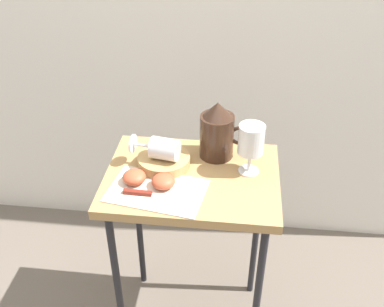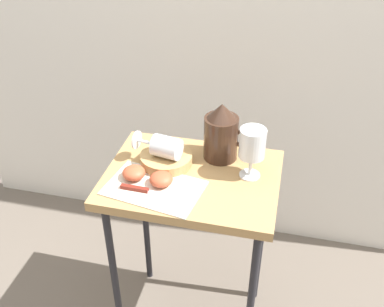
{
  "view_description": "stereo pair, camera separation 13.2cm",
  "coord_description": "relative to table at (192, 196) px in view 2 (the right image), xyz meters",
  "views": [
    {
      "loc": [
        0.12,
        -1.09,
        1.53
      ],
      "look_at": [
        0.0,
        0.0,
        0.79
      ],
      "focal_mm": 41.72,
      "sensor_mm": 36.0,
      "label": 1
    },
    {
      "loc": [
        0.25,
        -1.07,
        1.53
      ],
      "look_at": [
        0.0,
        0.0,
        0.79
      ],
      "focal_mm": 41.72,
      "sensor_mm": 36.0,
      "label": 2
    }
  ],
  "objects": [
    {
      "name": "wine_glass_upright",
      "position": [
        0.17,
        0.04,
        0.19
      ],
      "size": [
        0.08,
        0.08,
        0.16
      ],
      "color": "silver",
      "rests_on": "table"
    },
    {
      "name": "basket_tray",
      "position": [
        -0.09,
        0.04,
        0.1
      ],
      "size": [
        0.16,
        0.16,
        0.03
      ],
      "primitive_type": "cylinder",
      "color": "tan",
      "rests_on": "table"
    },
    {
      "name": "apple_half_left",
      "position": [
        -0.17,
        -0.06,
        0.11
      ],
      "size": [
        0.07,
        0.07,
        0.04
      ],
      "primitive_type": "ellipsoid",
      "color": "#C15133",
      "rests_on": "linen_napkin"
    },
    {
      "name": "pitcher",
      "position": [
        0.07,
        0.12,
        0.16
      ],
      "size": [
        0.16,
        0.11,
        0.19
      ],
      "color": "#382319",
      "rests_on": "table"
    },
    {
      "name": "knife",
      "position": [
        -0.11,
        -0.12,
        0.09
      ],
      "size": [
        0.23,
        0.02,
        0.01
      ],
      "color": "silver",
      "rests_on": "linen_napkin"
    },
    {
      "name": "table",
      "position": [
        0.0,
        0.0,
        0.0
      ],
      "size": [
        0.53,
        0.4,
        0.71
      ],
      "color": "#AD8451",
      "rests_on": "ground_plane"
    },
    {
      "name": "apple_half_right",
      "position": [
        -0.08,
        -0.07,
        0.11
      ],
      "size": [
        0.07,
        0.07,
        0.04
      ],
      "primitive_type": "ellipsoid",
      "color": "#C15133",
      "rests_on": "linen_napkin"
    },
    {
      "name": "wine_glass_tipped_near",
      "position": [
        -0.09,
        0.03,
        0.15
      ],
      "size": [
        0.16,
        0.09,
        0.07
      ],
      "color": "silver",
      "rests_on": "basket_tray"
    },
    {
      "name": "linen_napkin",
      "position": [
        -0.09,
        -0.09,
        0.09
      ],
      "size": [
        0.3,
        0.22,
        0.0
      ],
      "primitive_type": "cube",
      "rotation": [
        0.0,
        0.0,
        -0.16
      ],
      "color": "beige",
      "rests_on": "table"
    }
  ]
}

